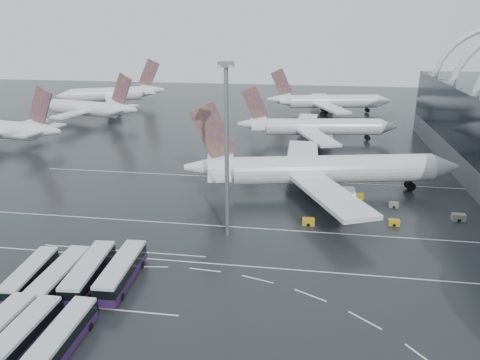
# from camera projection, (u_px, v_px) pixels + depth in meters

# --- Properties ---
(ground) EXTENTS (420.00, 420.00, 0.00)m
(ground) POSITION_uv_depth(u_px,v_px,m) (268.00, 261.00, 73.99)
(ground) COLOR black
(ground) RESTS_ON ground
(lane_marking_near) EXTENTS (120.00, 0.25, 0.01)m
(lane_marking_near) POSITION_uv_depth(u_px,v_px,m) (266.00, 268.00, 72.12)
(lane_marking_near) COLOR white
(lane_marking_near) RESTS_ON ground
(lane_marking_mid) EXTENTS (120.00, 0.25, 0.01)m
(lane_marking_mid) POSITION_uv_depth(u_px,v_px,m) (274.00, 229.00, 85.20)
(lane_marking_mid) COLOR white
(lane_marking_mid) RESTS_ON ground
(lane_marking_far) EXTENTS (120.00, 0.25, 0.01)m
(lane_marking_far) POSITION_uv_depth(u_px,v_px,m) (283.00, 180.00, 111.36)
(lane_marking_far) COLOR white
(lane_marking_far) RESTS_ON ground
(bus_bay_line_south) EXTENTS (28.00, 0.25, 0.01)m
(bus_bay_line_south) POSITION_uv_depth(u_px,v_px,m) (77.00, 306.00, 62.44)
(bus_bay_line_south) COLOR white
(bus_bay_line_south) RESTS_ON ground
(bus_bay_line_north) EXTENTS (28.00, 0.25, 0.01)m
(bus_bay_line_north) POSITION_uv_depth(u_px,v_px,m) (123.00, 251.00, 77.39)
(bus_bay_line_north) COLOR white
(bus_bay_line_north) RESTS_ON ground
(airliner_main) EXTENTS (60.31, 52.06, 20.55)m
(airliner_main) POSITION_uv_depth(u_px,v_px,m) (319.00, 170.00, 101.71)
(airliner_main) COLOR white
(airliner_main) RESTS_ON ground
(airliner_gate_b) EXTENTS (49.80, 44.33, 17.30)m
(airliner_gate_b) POSITION_uv_depth(u_px,v_px,m) (314.00, 127.00, 145.72)
(airliner_gate_b) COLOR white
(airliner_gate_b) RESTS_ON ground
(airliner_gate_c) EXTENTS (50.37, 45.81, 17.99)m
(airliner_gate_c) POSITION_uv_depth(u_px,v_px,m) (327.00, 102.00, 189.32)
(airliner_gate_c) COLOR white
(airliner_gate_c) RESTS_ON ground
(jet_remote_west) EXTENTS (42.97, 34.75, 18.71)m
(jet_remote_west) POSITION_uv_depth(u_px,v_px,m) (4.00, 130.00, 140.39)
(jet_remote_west) COLOR white
(jet_remote_west) RESTS_ON ground
(jet_remote_mid) EXTENTS (42.39, 34.35, 18.53)m
(jet_remote_mid) POSITION_uv_depth(u_px,v_px,m) (90.00, 109.00, 173.01)
(jet_remote_mid) COLOR white
(jet_remote_mid) RESTS_ON ground
(jet_remote_far) EXTENTS (43.67, 35.67, 19.97)m
(jet_remote_far) POSITION_uv_depth(u_px,v_px,m) (114.00, 94.00, 204.37)
(jet_remote_far) COLOR white
(jet_remote_far) RESTS_ON ground
(bus_row_near_a) EXTENTS (3.74, 12.69, 3.08)m
(bus_row_near_a) POSITION_uv_depth(u_px,v_px,m) (30.00, 275.00, 66.74)
(bus_row_near_a) COLOR #2B143E
(bus_row_near_a) RESTS_ON ground
(bus_row_near_b) EXTENTS (3.35, 13.50, 3.32)m
(bus_row_near_b) POSITION_uv_depth(u_px,v_px,m) (60.00, 277.00, 66.10)
(bus_row_near_b) COLOR #2B143E
(bus_row_near_b) RESTS_ON ground
(bus_row_near_c) EXTENTS (4.16, 14.15, 3.44)m
(bus_row_near_c) POSITION_uv_depth(u_px,v_px,m) (89.00, 272.00, 67.19)
(bus_row_near_c) COLOR #2B143E
(bus_row_near_c) RESTS_ON ground
(bus_row_near_d) EXTENTS (3.74, 14.02, 3.42)m
(bus_row_near_d) POSITION_uv_depth(u_px,v_px,m) (122.00, 271.00, 67.44)
(bus_row_near_d) COLOR #2B143E
(bus_row_near_d) RESTS_ON ground
(bus_row_far_b) EXTENTS (3.29, 12.92, 3.17)m
(bus_row_far_b) POSITION_uv_depth(u_px,v_px,m) (22.00, 337.00, 53.73)
(bus_row_far_b) COLOR #2B143E
(bus_row_far_b) RESTS_ON ground
(bus_row_far_c) EXTENTS (3.12, 12.89, 3.17)m
(bus_row_far_c) POSITION_uv_depth(u_px,v_px,m) (61.00, 339.00, 53.40)
(bus_row_far_c) COLOR #2B143E
(bus_row_far_c) RESTS_ON ground
(floodlight_mast) EXTENTS (2.30, 2.30, 30.04)m
(floodlight_mast) POSITION_uv_depth(u_px,v_px,m) (227.00, 131.00, 77.07)
(floodlight_mast) COLOR gray
(floodlight_mast) RESTS_ON ground
(gse_cart_belly_a) EXTENTS (2.02, 1.19, 1.10)m
(gse_cart_belly_a) POSITION_uv_depth(u_px,v_px,m) (394.00, 222.00, 86.80)
(gse_cart_belly_a) COLOR gold
(gse_cart_belly_a) RESTS_ON ground
(gse_cart_belly_b) EXTENTS (1.92, 1.13, 1.05)m
(gse_cart_belly_b) POSITION_uv_depth(u_px,v_px,m) (394.00, 205.00, 95.10)
(gse_cart_belly_b) COLOR slate
(gse_cart_belly_b) RESTS_ON ground
(gse_cart_belly_c) EXTENTS (2.29, 1.36, 1.25)m
(gse_cart_belly_c) POSITION_uv_depth(u_px,v_px,m) (308.00, 222.00, 86.97)
(gse_cart_belly_c) COLOR gold
(gse_cart_belly_c) RESTS_ON ground
(gse_cart_belly_d) EXTENTS (2.44, 1.44, 1.33)m
(gse_cart_belly_d) POSITION_uv_depth(u_px,v_px,m) (459.00, 217.00, 88.78)
(gse_cart_belly_d) COLOR slate
(gse_cart_belly_d) RESTS_ON ground
(gse_cart_belly_e) EXTENTS (2.12, 1.25, 1.16)m
(gse_cart_belly_e) POSITION_uv_depth(u_px,v_px,m) (358.00, 196.00, 99.49)
(gse_cart_belly_e) COLOR gold
(gse_cart_belly_e) RESTS_ON ground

